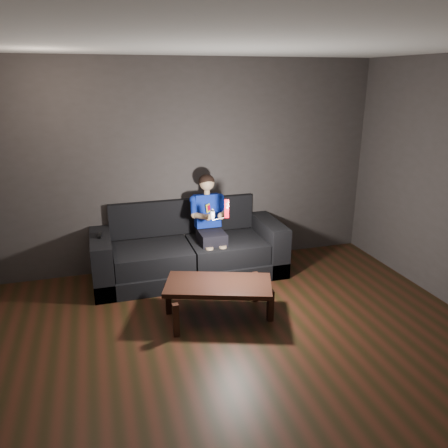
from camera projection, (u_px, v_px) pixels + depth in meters
name	position (u px, v px, depth m)	size (l,w,h in m)	color
floor	(258.00, 371.00, 3.84)	(5.00, 5.00, 0.00)	black
back_wall	(192.00, 166.00, 5.68)	(5.00, 0.04, 2.70)	#36312F
ceiling	(268.00, 39.00, 2.97)	(5.00, 5.00, 0.02)	beige
sofa	(188.00, 251.00, 5.67)	(2.40, 1.04, 0.93)	black
child	(209.00, 217.00, 5.53)	(0.48, 0.59, 1.17)	black
wii_remote_red	(227.00, 209.00, 5.07)	(0.07, 0.09, 0.22)	red
nunchuk_white	(213.00, 214.00, 5.05)	(0.07, 0.09, 0.14)	white
wii_remote_black	(100.00, 235.00, 5.18)	(0.06, 0.16, 0.03)	black
coffee_table	(218.00, 288.00, 4.60)	(1.23, 0.89, 0.40)	black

